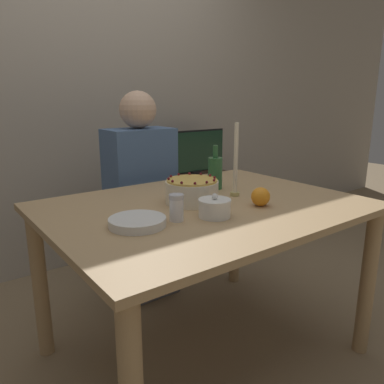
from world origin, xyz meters
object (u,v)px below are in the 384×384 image
object	(u,v)px
sugar_bowl	(215,208)
person_man_blue_shirt	(141,208)
candle	(236,166)
tv_monitor	(195,153)
cake	(192,191)
bottle	(215,172)
sugar_shaker	(176,208)

from	to	relation	value
sugar_bowl	person_man_blue_shirt	world-z (taller)	person_man_blue_shirt
candle	tv_monitor	world-z (taller)	candle
cake	bottle	xyz separation A→B (m)	(0.26, 0.14, 0.03)
sugar_shaker	bottle	distance (m)	0.56
cake	sugar_bowl	world-z (taller)	cake
person_man_blue_shirt	cake	bearing A→B (deg)	80.91
candle	tv_monitor	xyz separation A→B (m)	(0.59, 1.09, -0.12)
candle	bottle	xyz separation A→B (m)	(0.02, 0.17, -0.06)
sugar_shaker	candle	bearing A→B (deg)	18.02
sugar_bowl	candle	xyz separation A→B (m)	(0.29, 0.19, 0.11)
sugar_shaker	bottle	bearing A→B (deg)	34.32
sugar_shaker	tv_monitor	world-z (taller)	tv_monitor
bottle	sugar_shaker	bearing A→B (deg)	-145.68
sugar_bowl	person_man_blue_shirt	xyz separation A→B (m)	(0.16, 0.89, -0.24)
bottle	person_man_blue_shirt	size ratio (longest dim) A/B	0.18
sugar_bowl	candle	bearing A→B (deg)	33.58
sugar_shaker	person_man_blue_shirt	xyz separation A→B (m)	(0.31, 0.84, -0.26)
sugar_shaker	tv_monitor	xyz separation A→B (m)	(1.03, 1.24, -0.02)
sugar_shaker	cake	bearing A→B (deg)	40.01
person_man_blue_shirt	tv_monitor	bearing A→B (deg)	-151.29
bottle	tv_monitor	bearing A→B (deg)	58.11
sugar_shaker	person_man_blue_shirt	world-z (taller)	person_man_blue_shirt
sugar_bowl	bottle	size ratio (longest dim) A/B	0.58
candle	person_man_blue_shirt	size ratio (longest dim) A/B	0.28
sugar_bowl	tv_monitor	bearing A→B (deg)	55.52
person_man_blue_shirt	tv_monitor	world-z (taller)	person_man_blue_shirt
candle	sugar_bowl	bearing A→B (deg)	-146.42
candle	tv_monitor	bearing A→B (deg)	61.57
sugar_shaker	person_man_blue_shirt	bearing A→B (deg)	69.88
candle	bottle	bearing A→B (deg)	84.37
bottle	candle	bearing A→B (deg)	-95.63
cake	bottle	world-z (taller)	bottle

